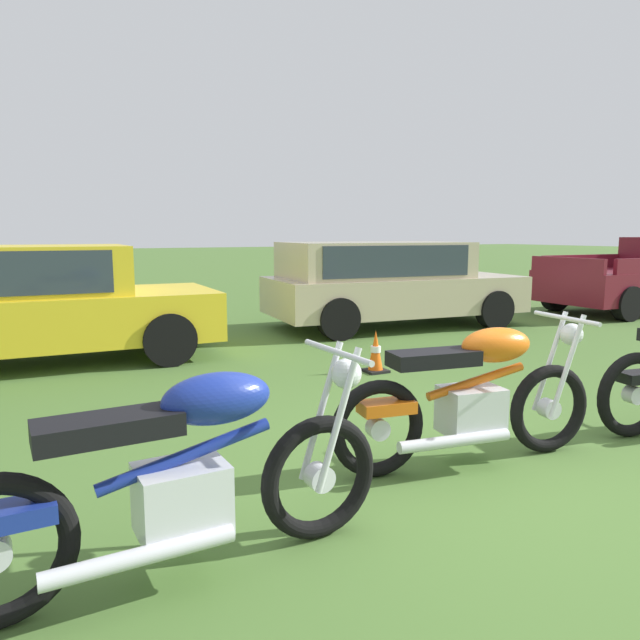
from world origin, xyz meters
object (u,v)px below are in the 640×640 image
Objects in this scene: car_yellow at (8,297)px; traffic_cone at (376,353)px; car_beige at (385,278)px; motorcycle_blue at (182,477)px; motorcycle_orange at (472,396)px.

traffic_cone is at bearing -29.51° from car_yellow.
car_yellow is 1.02× the size of car_beige.
car_beige is at bearing 54.92° from traffic_cone.
motorcycle_blue is at bearing -134.55° from traffic_cone.
motorcycle_blue is at bearing -159.78° from motorcycle_orange.
motorcycle_orange is (2.10, 0.44, -0.00)m from motorcycle_blue.
car_beige is 9.00× the size of traffic_cone.
motorcycle_blue reaches higher than traffic_cone.
car_beige reaches higher than motorcycle_orange.
traffic_cone is (2.97, 3.02, -0.26)m from motorcycle_blue.
car_beige is (4.87, 5.72, 0.35)m from motorcycle_blue.
car_beige is at bearing 70.71° from motorcycle_orange.
motorcycle_blue is 2.15m from motorcycle_orange.
motorcycle_blue is 4.40× the size of traffic_cone.
car_beige is at bearing 6.39° from car_yellow.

